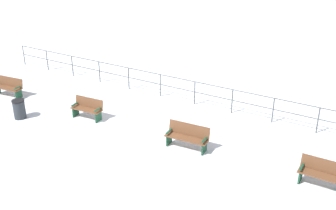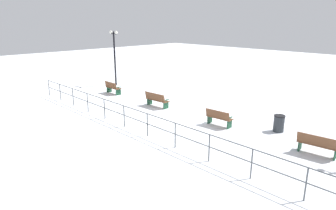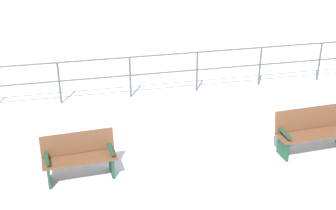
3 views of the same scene
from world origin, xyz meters
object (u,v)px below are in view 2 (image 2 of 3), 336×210
at_px(lamppost_middle, 114,50).
at_px(trash_bin, 279,123).
at_px(bench_fourth, 113,88).
at_px(bench_second, 219,118).
at_px(bench_nearest, 317,144).
at_px(bench_third, 157,100).

distance_m(lamppost_middle, trash_bin, 15.04).
distance_m(bench_fourth, lamppost_middle, 3.98).
distance_m(bench_second, lamppost_middle, 12.66).
bearing_deg(trash_bin, bench_second, 119.91).
bearing_deg(bench_fourth, lamppost_middle, 51.47).
height_order(bench_second, trash_bin, bench_second).
relative_size(bench_second, bench_fourth, 1.00).
xyz_separation_m(lamppost_middle, trash_bin, (-0.55, -14.82, -2.52)).
distance_m(bench_nearest, trash_bin, 2.75).
relative_size(bench_nearest, trash_bin, 1.91).
distance_m(bench_nearest, lamppost_middle, 17.45).
xyz_separation_m(bench_fourth, trash_bin, (1.41, -12.40, -0.05)).
relative_size(bench_second, trash_bin, 1.70).
height_order(bench_second, bench_fourth, bench_fourth).
height_order(bench_nearest, bench_second, bench_nearest).
relative_size(bench_nearest, bench_third, 0.95).
bearing_deg(lamppost_middle, bench_second, -99.39).
xyz_separation_m(bench_nearest, bench_fourth, (0.03, 14.75, 0.00)).
distance_m(bench_nearest, bench_fourth, 14.75).
bearing_deg(bench_second, lamppost_middle, 77.03).
height_order(bench_nearest, trash_bin, bench_nearest).
xyz_separation_m(bench_third, trash_bin, (1.41, -7.48, -0.06)).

